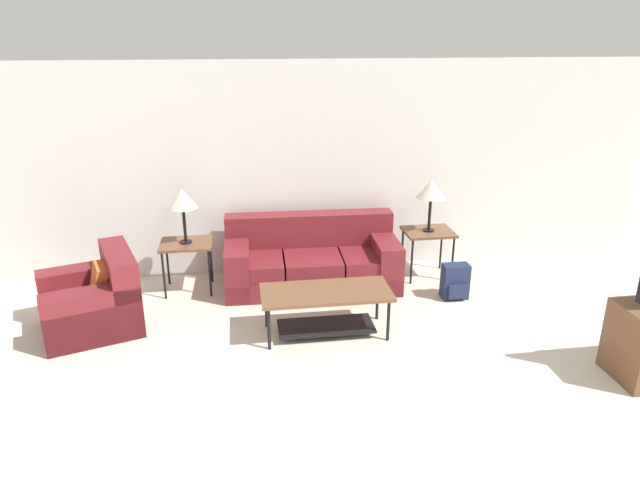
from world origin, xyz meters
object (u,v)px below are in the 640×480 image
couch (312,261)px  armchair (94,301)px  coffee_table (326,302)px  table_lamp_left (182,199)px  side_table_right (428,235)px  side_table_left (186,247)px  table_lamp_right (431,190)px  backpack (455,282)px

couch → armchair: 2.46m
coffee_table → table_lamp_left: size_ratio=2.02×
side_table_right → side_table_left: bearing=180.0°
couch → armchair: bearing=-162.5°
table_lamp_right → armchair: bearing=-168.4°
coffee_table → backpack: (1.59, 0.60, -0.15)m
backpack → table_lamp_left: bearing=167.7°
couch → backpack: couch is taller
side_table_right → coffee_table: bearing=-139.3°
couch → coffee_table: bearing=-90.7°
armchair → coffee_table: size_ratio=0.90×
armchair → table_lamp_left: table_lamp_left is taller
armchair → backpack: 3.93m
side_table_right → backpack: bearing=-79.5°
backpack → table_lamp_right: bearing=100.5°
couch → side_table_left: (-1.46, 0.05, 0.24)m
side_table_right → table_lamp_left: 2.97m
side_table_right → backpack: side_table_right is taller
armchair → table_lamp_right: (3.81, 0.78, 0.83)m
couch → table_lamp_right: 1.67m
armchair → side_table_right: armchair is taller
armchair → table_lamp_right: 3.97m
table_lamp_right → backpack: size_ratio=1.56×
coffee_table → table_lamp_right: (1.47, 1.27, 0.77)m
side_table_left → backpack: side_table_left is taller
couch → table_lamp_left: size_ratio=3.23×
coffee_table → backpack: coffee_table is taller
coffee_table → side_table_right: side_table_right is taller
side_table_right → table_lamp_left: (-2.92, -0.00, 0.58)m
armchair → side_table_left: bearing=41.4°
table_lamp_right → coffee_table: bearing=-139.3°
side_table_left → backpack: bearing=-12.3°
couch → side_table_right: couch is taller
table_lamp_left → table_lamp_right: same height
couch → backpack: 1.70m
couch → table_lamp_right: bearing=1.8°
table_lamp_left → table_lamp_right: bearing=0.0°
armchair → side_table_right: (3.81, 0.78, 0.25)m
couch → table_lamp_right: table_lamp_right is taller
side_table_right → backpack: 0.76m
armchair → side_table_right: bearing=11.6°
armchair → backpack: (3.93, 0.12, -0.09)m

